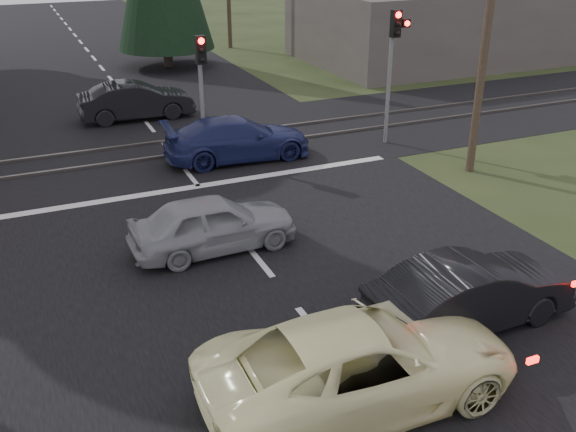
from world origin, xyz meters
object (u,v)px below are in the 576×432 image
traffic_signal_right (394,51)px  utility_pole_near (488,21)px  traffic_signal_center (202,76)px  silver_car (213,224)px  cream_coupe (360,361)px  dark_car_far (136,101)px  blue_sedan (237,139)px  dark_hatchback (470,293)px

traffic_signal_right → utility_pole_near: utility_pole_near is taller
traffic_signal_center → silver_car: bearing=-105.2°
utility_pole_near → cream_coupe: utility_pole_near is taller
traffic_signal_center → dark_car_far: size_ratio=0.90×
utility_pole_near → silver_car: bearing=-168.4°
traffic_signal_center → traffic_signal_right: bearing=-10.4°
traffic_signal_right → cream_coupe: size_ratio=0.86×
traffic_signal_center → utility_pole_near: utility_pole_near is taller
utility_pole_near → silver_car: utility_pole_near is taller
traffic_signal_right → blue_sedan: traffic_signal_right is taller
silver_car → dark_car_far: size_ratio=0.90×
blue_sedan → dark_hatchback: bearing=-172.3°
utility_pole_near → cream_coupe: (-8.70, -8.14, -3.96)m
traffic_signal_right → dark_car_far: 10.64m
dark_car_far → utility_pole_near: bearing=-138.7°
utility_pole_near → cream_coupe: 12.55m
dark_hatchback → blue_sedan: size_ratio=0.87×
cream_coupe → blue_sedan: cream_coupe is taller
silver_car → utility_pole_near: bearing=-80.1°
blue_sedan → traffic_signal_center: bearing=60.7°
blue_sedan → dark_car_far: 6.59m
traffic_signal_right → utility_pole_near: (0.95, -3.47, 1.41)m
traffic_signal_center → dark_hatchback: 12.08m
cream_coupe → traffic_signal_center: bearing=-4.9°
utility_pole_near → dark_hatchback: size_ratio=2.08×
traffic_signal_center → dark_hatchback: bearing=-80.8°
traffic_signal_center → blue_sedan: size_ratio=0.83×
cream_coupe → dark_car_far: (0.00, 18.44, -0.01)m
utility_pole_near → blue_sedan: bearing=148.1°
traffic_signal_right → silver_car: 10.27m
traffic_signal_center → cream_coupe: 13.03m
silver_car → dark_car_far: 12.23m
silver_car → blue_sedan: bearing=-26.4°
traffic_signal_right → dark_car_far: bearing=138.6°
dark_hatchback → blue_sedan: (-0.95, 11.14, 0.01)m
traffic_signal_center → blue_sedan: 2.37m
utility_pole_near → dark_car_far: (-8.70, 10.30, -3.97)m
utility_pole_near → silver_car: (-9.30, -1.92, -4.03)m
traffic_signal_right → dark_hatchback: traffic_signal_right is taller
cream_coupe → dark_hatchback: cream_coupe is taller
traffic_signal_right → traffic_signal_center: 6.68m
silver_car → traffic_signal_right: bearing=-58.9°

